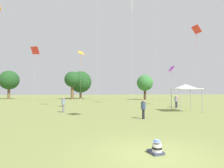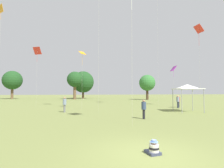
{
  "view_description": "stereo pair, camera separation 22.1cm",
  "coord_description": "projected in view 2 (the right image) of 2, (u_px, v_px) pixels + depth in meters",
  "views": [
    {
      "loc": [
        -2.78,
        -5.74,
        2.2
      ],
      "look_at": [
        0.05,
        6.75,
        2.8
      ],
      "focal_mm": 28.0,
      "sensor_mm": 36.0,
      "label": 1
    },
    {
      "loc": [
        -2.57,
        -5.79,
        2.2
      ],
      "look_at": [
        0.05,
        6.75,
        2.8
      ],
      "focal_mm": 28.0,
      "sensor_mm": 36.0,
      "label": 2
    }
  ],
  "objects": [
    {
      "name": "seated_toddler",
      "position": [
        154.0,
        149.0,
        6.18
      ],
      "size": [
        0.49,
        0.57,
        0.53
      ],
      "rotation": [
        0.0,
        0.0,
        0.14
      ],
      "color": "#383D56",
      "rests_on": "ground"
    },
    {
      "name": "person_standing_3",
      "position": [
        178.0,
        101.0,
        24.23
      ],
      "size": [
        0.47,
        0.47,
        1.76
      ],
      "rotation": [
        0.0,
        0.0,
        1.76
      ],
      "color": "#282D42",
      "rests_on": "ground"
    },
    {
      "name": "kite_1",
      "position": [
        1.0,
        13.0,
        21.11
      ],
      "size": [
        0.77,
        0.82,
        12.78
      ],
      "rotation": [
        0.0,
        0.0,
        1.52
      ],
      "color": "orange",
      "rests_on": "ground"
    },
    {
      "name": "person_standing_1",
      "position": [
        179.0,
        101.0,
        25.44
      ],
      "size": [
        0.41,
        0.41,
        1.66
      ],
      "rotation": [
        0.0,
        0.0,
        4.83
      ],
      "color": "black",
      "rests_on": "ground"
    },
    {
      "name": "distant_tree_2",
      "position": [
        75.0,
        80.0,
        54.59
      ],
      "size": [
        4.9,
        4.9,
        8.66
      ],
      "color": "brown",
      "rests_on": "ground"
    },
    {
      "name": "canopy_tent",
      "position": [
        187.0,
        87.0,
        19.59
      ],
      "size": [
        3.04,
        3.04,
        3.09
      ],
      "rotation": [
        0.0,
        0.0,
        -0.16
      ],
      "color": "white",
      "rests_on": "ground"
    },
    {
      "name": "kite_4",
      "position": [
        37.0,
        52.0,
        27.63
      ],
      "size": [
        1.39,
        1.1,
        9.31
      ],
      "rotation": [
        0.0,
        0.0,
        1.92
      ],
      "color": "red",
      "rests_on": "ground"
    },
    {
      "name": "person_standing_0",
      "position": [
        65.0,
        103.0,
        19.06
      ],
      "size": [
        0.53,
        0.53,
        1.68
      ],
      "rotation": [
        0.0,
        0.0,
        5.65
      ],
      "color": "slate",
      "rests_on": "ground"
    },
    {
      "name": "distant_tree_0",
      "position": [
        147.0,
        83.0,
        50.88
      ],
      "size": [
        4.69,
        4.69,
        7.28
      ],
      "color": "#473323",
      "rests_on": "ground"
    },
    {
      "name": "kite_5",
      "position": [
        174.0,
        69.0,
        28.82
      ],
      "size": [
        0.68,
        1.07,
        6.54
      ],
      "rotation": [
        0.0,
        0.0,
        3.93
      ],
      "color": "#B738C6",
      "rests_on": "ground"
    },
    {
      "name": "kite_2",
      "position": [
        199.0,
        31.0,
        25.94
      ],
      "size": [
        0.92,
        1.36,
        12.14
      ],
      "rotation": [
        0.0,
        0.0,
        0.85
      ],
      "color": "red",
      "rests_on": "ground"
    },
    {
      "name": "person_standing_2",
      "position": [
        144.0,
        108.0,
        14.34
      ],
      "size": [
        0.41,
        0.41,
        1.59
      ],
      "rotation": [
        0.0,
        0.0,
        1.66
      ],
      "color": "black",
      "rests_on": "ground"
    },
    {
      "name": "kite_6",
      "position": [
        82.0,
        55.0,
        23.0
      ],
      "size": [
        1.07,
        1.03,
        7.64
      ],
      "rotation": [
        0.0,
        0.0,
        6.11
      ],
      "color": "orange",
      "rests_on": "ground"
    },
    {
      "name": "distant_tree_1",
      "position": [
        83.0,
        82.0,
        60.79
      ],
      "size": [
        7.45,
        7.45,
        9.49
      ],
      "color": "brown",
      "rests_on": "ground"
    },
    {
      "name": "ground_plane",
      "position": [
        150.0,
        155.0,
        6.08
      ],
      "size": [
        300.0,
        300.0,
        0.0
      ],
      "primitive_type": "plane",
      "color": "olive"
    },
    {
      "name": "distant_tree_3",
      "position": [
        12.0,
        80.0,
        57.15
      ],
      "size": [
        6.13,
        6.13,
        9.2
      ],
      "color": "brown",
      "rests_on": "ground"
    }
  ]
}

